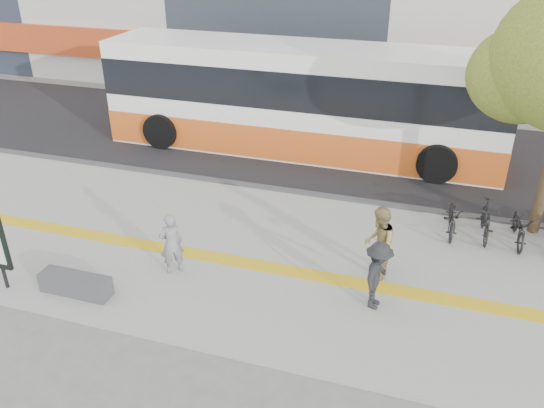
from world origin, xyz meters
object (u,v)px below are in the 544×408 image
(pedestrian_tan, at_px, (379,243))
(pedestrian_dark, at_px, (378,276))
(bus, at_px, (301,102))
(bench, at_px, (76,284))
(seated_woman, at_px, (171,243))

(pedestrian_tan, bearing_deg, pedestrian_dark, 6.70)
(bus, relative_size, pedestrian_dark, 8.78)
(bench, bearing_deg, pedestrian_dark, 13.60)
(bench, xyz_separation_m, pedestrian_dark, (6.29, 1.52, 0.55))
(seated_woman, distance_m, pedestrian_dark, 4.64)
(bus, relative_size, seated_woman, 9.04)
(bench, height_order, pedestrian_dark, pedestrian_dark)
(seated_woman, xyz_separation_m, pedestrian_tan, (4.50, 1.21, 0.13))
(pedestrian_tan, bearing_deg, bench, -67.46)
(bus, height_order, pedestrian_tan, bus)
(pedestrian_dark, bearing_deg, bus, 32.91)
(bus, bearing_deg, bench, -104.20)
(bus, bearing_deg, seated_woman, -95.57)
(bench, xyz_separation_m, bus, (2.46, 9.70, 1.45))
(pedestrian_dark, bearing_deg, bench, 111.41)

